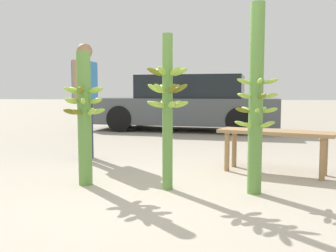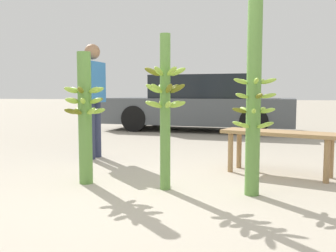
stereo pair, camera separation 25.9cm
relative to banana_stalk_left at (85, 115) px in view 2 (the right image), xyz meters
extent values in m
plane|color=#A89E8C|center=(0.78, -0.45, -0.70)|extent=(80.00, 80.00, 0.00)
cylinder|color=#5B8C3D|center=(0.00, 0.00, -0.04)|extent=(0.14, 0.14, 1.32)
ellipsoid|color=#93BC3D|center=(-0.10, -0.08, 0.25)|extent=(0.15, 0.13, 0.09)
ellipsoid|color=#656718|center=(0.02, -0.13, 0.25)|extent=(0.07, 0.15, 0.09)
ellipsoid|color=#93BC3D|center=(0.12, -0.05, 0.25)|extent=(0.16, 0.10, 0.09)
ellipsoid|color=#93BC3D|center=(0.10, 0.08, 0.25)|extent=(0.15, 0.13, 0.09)
ellipsoid|color=#93BC3D|center=(-0.02, 0.13, 0.25)|extent=(0.07, 0.15, 0.09)
ellipsoid|color=#93BC3D|center=(-0.12, 0.05, 0.25)|extent=(0.16, 0.10, 0.09)
ellipsoid|color=#93BC3D|center=(0.13, -0.03, 0.14)|extent=(0.15, 0.08, 0.08)
ellipsoid|color=#656718|center=(0.09, 0.10, 0.14)|extent=(0.14, 0.14, 0.08)
ellipsoid|color=#93BC3D|center=(-0.04, 0.13, 0.14)|extent=(0.09, 0.16, 0.08)
ellipsoid|color=#656718|center=(-0.13, 0.03, 0.14)|extent=(0.15, 0.08, 0.08)
ellipsoid|color=#93BC3D|center=(-0.09, -0.10, 0.14)|extent=(0.14, 0.14, 0.08)
ellipsoid|color=#93BC3D|center=(0.04, -0.13, 0.14)|extent=(0.09, 0.16, 0.08)
ellipsoid|color=#656718|center=(-0.02, -0.13, 0.04)|extent=(0.07, 0.15, 0.08)
ellipsoid|color=#93BC3D|center=(0.10, -0.08, 0.04)|extent=(0.15, 0.13, 0.08)
ellipsoid|color=#93BC3D|center=(0.12, 0.05, 0.04)|extent=(0.16, 0.10, 0.08)
ellipsoid|color=#93BC3D|center=(0.02, 0.13, 0.04)|extent=(0.07, 0.15, 0.08)
ellipsoid|color=#93BC3D|center=(-0.10, 0.08, 0.04)|extent=(0.15, 0.13, 0.08)
ellipsoid|color=#656718|center=(-0.12, -0.05, 0.04)|extent=(0.16, 0.10, 0.08)
cylinder|color=#5B8C3D|center=(0.84, -0.06, 0.04)|extent=(0.10, 0.10, 1.46)
ellipsoid|color=#93BC3D|center=(0.87, 0.05, 0.42)|extent=(0.09, 0.17, 0.11)
ellipsoid|color=#93BC3D|center=(0.75, 0.02, 0.42)|extent=(0.15, 0.15, 0.11)
ellipsoid|color=#656718|center=(0.72, -0.09, 0.42)|extent=(0.17, 0.09, 0.11)
ellipsoid|color=#93BC3D|center=(0.80, -0.17, 0.42)|extent=(0.09, 0.17, 0.11)
ellipsoid|color=#93BC3D|center=(0.92, -0.15, 0.42)|extent=(0.15, 0.15, 0.11)
ellipsoid|color=#93BC3D|center=(0.95, -0.03, 0.42)|extent=(0.17, 0.09, 0.11)
ellipsoid|color=#656718|center=(0.89, -0.16, 0.26)|extent=(0.12, 0.17, 0.11)
ellipsoid|color=#656718|center=(0.95, -0.06, 0.26)|extent=(0.16, 0.05, 0.11)
ellipsoid|color=#656718|center=(0.89, 0.04, 0.26)|extent=(0.12, 0.16, 0.11)
ellipsoid|color=#93BC3D|center=(0.78, 0.04, 0.26)|extent=(0.12, 0.17, 0.11)
ellipsoid|color=#93BC3D|center=(0.72, -0.06, 0.26)|extent=(0.16, 0.05, 0.11)
ellipsoid|color=#93BC3D|center=(0.78, -0.16, 0.26)|extent=(0.12, 0.16, 0.11)
ellipsoid|color=#93BC3D|center=(0.96, -0.07, 0.11)|extent=(0.17, 0.06, 0.09)
ellipsoid|color=#93BC3D|center=(0.90, 0.04, 0.11)|extent=(0.13, 0.16, 0.09)
ellipsoid|color=#656718|center=(0.78, 0.05, 0.11)|extent=(0.11, 0.17, 0.09)
ellipsoid|color=#93BC3D|center=(0.71, -0.05, 0.11)|extent=(0.17, 0.06, 0.09)
ellipsoid|color=#93BC3D|center=(0.77, -0.16, 0.11)|extent=(0.13, 0.16, 0.09)
ellipsoid|color=#93BC3D|center=(0.89, -0.17, 0.11)|extent=(0.11, 0.17, 0.09)
cylinder|color=#5B8C3D|center=(1.64, -0.09, 0.16)|extent=(0.13, 0.13, 1.71)
ellipsoid|color=#93BC3D|center=(1.55, 0.00, 0.32)|extent=(0.12, 0.13, 0.07)
ellipsoid|color=#93BC3D|center=(1.53, -0.14, 0.32)|extent=(0.14, 0.09, 0.07)
ellipsoid|color=#93BC3D|center=(1.66, -0.21, 0.32)|extent=(0.06, 0.14, 0.07)
ellipsoid|color=#93BC3D|center=(1.76, -0.11, 0.32)|extent=(0.14, 0.06, 0.07)
ellipsoid|color=#93BC3D|center=(1.70, 0.02, 0.32)|extent=(0.10, 0.14, 0.07)
ellipsoid|color=#93BC3D|center=(1.77, -0.09, 0.20)|extent=(0.14, 0.04, 0.06)
ellipsoid|color=#656718|center=(1.68, 0.03, 0.20)|extent=(0.07, 0.14, 0.06)
ellipsoid|color=#93BC3D|center=(1.54, -0.02, 0.20)|extent=(0.14, 0.11, 0.06)
ellipsoid|color=#93BC3D|center=(1.54, -0.17, 0.20)|extent=(0.13, 0.12, 0.06)
ellipsoid|color=#656718|center=(1.68, -0.21, 0.20)|extent=(0.08, 0.14, 0.06)
ellipsoid|color=#656718|center=(1.52, -0.13, 0.07)|extent=(0.14, 0.08, 0.07)
ellipsoid|color=#93BC3D|center=(1.64, -0.22, 0.07)|extent=(0.04, 0.14, 0.07)
ellipsoid|color=#93BC3D|center=(1.76, -0.13, 0.07)|extent=(0.14, 0.08, 0.07)
ellipsoid|color=#93BC3D|center=(1.71, 0.01, 0.07)|extent=(0.11, 0.14, 0.07)
ellipsoid|color=#93BC3D|center=(1.56, 0.01, 0.07)|extent=(0.11, 0.13, 0.07)
ellipsoid|color=#93BC3D|center=(1.72, -0.19, -0.06)|extent=(0.11, 0.13, 0.07)
ellipsoid|color=#93BC3D|center=(1.76, -0.05, -0.06)|extent=(0.14, 0.08, 0.07)
ellipsoid|color=#93BC3D|center=(1.64, 0.04, -0.06)|extent=(0.04, 0.14, 0.07)
ellipsoid|color=#93BC3D|center=(1.52, -0.05, -0.06)|extent=(0.14, 0.08, 0.07)
ellipsoid|color=#93BC3D|center=(1.57, -0.19, -0.06)|extent=(0.11, 0.14, 0.07)
cylinder|color=#2D334C|center=(-0.50, 1.47, -0.30)|extent=(0.13, 0.13, 0.78)
cylinder|color=#2D334C|center=(-0.51, 1.28, -0.30)|extent=(0.13, 0.13, 0.78)
cube|color=#3372B2|center=(-0.50, 1.37, 0.36)|extent=(0.21, 0.44, 0.55)
cylinder|color=#936B4C|center=(-0.49, 1.64, 0.38)|extent=(0.11, 0.11, 0.53)
cylinder|color=#936B4C|center=(-0.51, 1.11, 0.38)|extent=(0.11, 0.11, 0.53)
sphere|color=#936B4C|center=(-0.50, 1.37, 0.78)|extent=(0.21, 0.21, 0.21)
cube|color=#99754C|center=(1.94, 0.81, -0.23)|extent=(1.32, 0.78, 0.04)
cylinder|color=#99754C|center=(1.50, 1.12, -0.47)|extent=(0.06, 0.06, 0.45)
cylinder|color=#99754C|center=(2.48, 0.77, -0.47)|extent=(0.06, 0.06, 0.45)
cylinder|color=#99754C|center=(1.41, 0.86, -0.47)|extent=(0.06, 0.06, 0.45)
cylinder|color=#99754C|center=(2.38, 0.51, -0.47)|extent=(0.06, 0.06, 0.45)
cube|color=#4C5156|center=(0.46, 5.49, -0.22)|extent=(4.55, 2.15, 0.61)
cube|color=black|center=(0.63, 5.47, 0.35)|extent=(2.57, 1.81, 0.54)
cylinder|color=black|center=(-0.98, 4.86, -0.39)|extent=(0.62, 0.26, 0.60)
cylinder|color=black|center=(-0.82, 6.40, -0.39)|extent=(0.62, 0.26, 0.60)
cylinder|color=black|center=(1.73, 4.58, -0.39)|extent=(0.62, 0.26, 0.60)
cylinder|color=black|center=(1.89, 6.12, -0.39)|extent=(0.62, 0.26, 0.60)
camera|label=1|loc=(1.33, -3.52, 0.23)|focal=40.00mm
camera|label=2|loc=(1.59, -3.48, 0.23)|focal=40.00mm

